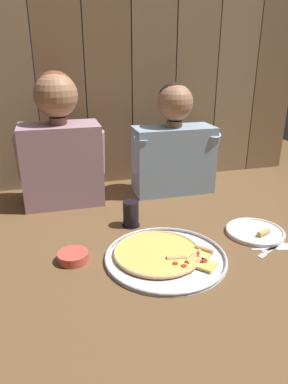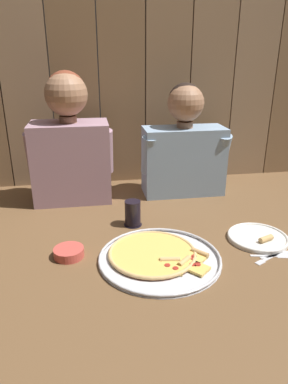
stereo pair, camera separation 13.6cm
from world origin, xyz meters
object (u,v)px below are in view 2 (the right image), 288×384
object	(u,v)px
pizza_tray	(158,256)
diner_left	(70,143)
drinking_glass	(133,213)
dipping_bowl	(69,252)
diner_right	(184,145)
dinner_plate	(258,237)

from	to	relation	value
pizza_tray	diner_left	distance (m)	0.74
pizza_tray	drinking_glass	size ratio (longest dim) A/B	3.97
dipping_bowl	diner_right	distance (m)	0.82
dinner_plate	pizza_tray	bearing A→B (deg)	-170.02
diner_right	dipping_bowl	bearing A→B (deg)	-135.69
drinking_glass	diner_left	xyz separation A→B (m)	(-0.26, 0.34, 0.23)
dinner_plate	diner_left	bearing A→B (deg)	143.16
dipping_bowl	diner_left	bearing A→B (deg)	89.55
pizza_tray	dipping_bowl	xyz separation A→B (m)	(-0.31, 0.06, 0.01)
drinking_glass	diner_left	world-z (taller)	diner_left
drinking_glass	dipping_bowl	size ratio (longest dim) A/B	1.00
drinking_glass	diner_right	xyz separation A→B (m)	(0.31, 0.34, 0.20)
pizza_tray	dipping_bowl	size ratio (longest dim) A/B	3.98
dinner_plate	diner_right	world-z (taller)	diner_right
dipping_bowl	diner_left	size ratio (longest dim) A/B	0.18
dinner_plate	diner_right	size ratio (longest dim) A/B	0.42
dinner_plate	drinking_glass	xyz separation A→B (m)	(-0.47, 0.20, 0.04)
drinking_glass	diner_right	bearing A→B (deg)	47.92
pizza_tray	diner_left	size ratio (longest dim) A/B	0.71
pizza_tray	dinner_plate	world-z (taller)	dinner_plate
diner_left	diner_right	xyz separation A→B (m)	(0.56, -0.00, -0.03)
pizza_tray	dinner_plate	bearing A→B (deg)	9.98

